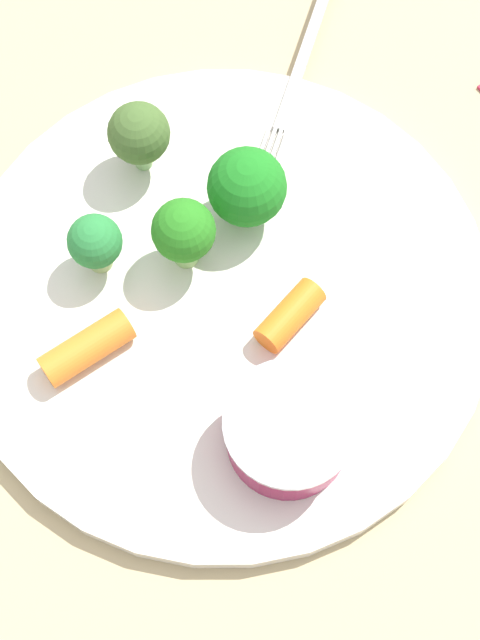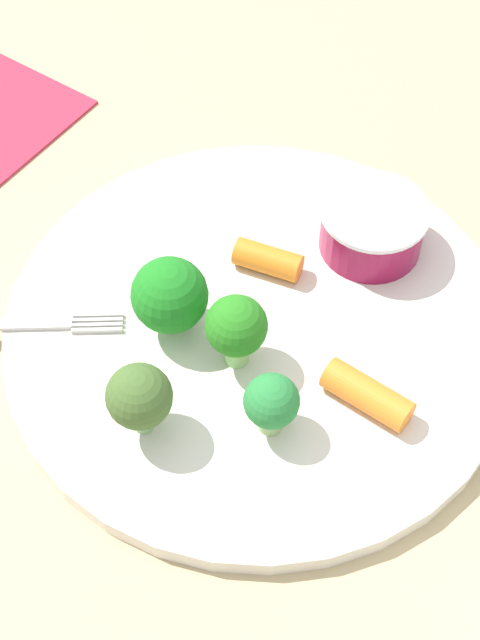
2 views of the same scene
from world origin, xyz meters
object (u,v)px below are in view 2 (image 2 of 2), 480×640
plate (257,328)px  carrot_stick_0 (261,259)px  broccoli_floret_0 (139,397)px  broccoli_floret_1 (236,328)px  broccoli_floret_3 (271,403)px  sauce_cup (372,227)px  carrot_stick_1 (367,395)px  broccoli_floret_2 (170,296)px

plate → carrot_stick_0: size_ratio=7.26×
broccoli_floret_0 → carrot_stick_0: 0.12m
broccoli_floret_0 → broccoli_floret_1: bearing=-128.9°
broccoli_floret_3 → carrot_stick_0: broccoli_floret_3 is taller
plate → broccoli_floret_0: 0.10m
sauce_cup → carrot_stick_1: bearing=93.6°
broccoli_floret_2 → carrot_stick_1: (-0.11, 0.03, -0.02)m
broccoli_floret_3 → plate: bearing=-75.7°
broccoli_floret_1 → broccoli_floret_2: bearing=-22.2°
plate → carrot_stick_0: 0.04m
carrot_stick_0 → carrot_stick_1: 0.11m
broccoli_floret_1 → broccoli_floret_0: bearing=51.1°
broccoli_floret_1 → broccoli_floret_2: size_ratio=0.96×
plate → broccoli_floret_3: 0.07m
broccoli_floret_1 → carrot_stick_1: 0.08m
sauce_cup → carrot_stick_0: 0.07m
broccoli_floret_1 → plate: bearing=-105.7°
broccoli_floret_2 → carrot_stick_0: (-0.04, -0.05, -0.02)m
plate → broccoli_floret_3: bearing=104.3°
plate → sauce_cup: (-0.06, -0.07, 0.02)m
sauce_cup → broccoli_floret_0: 0.18m
broccoli_floret_1 → broccoli_floret_3: 0.05m
sauce_cup → broccoli_floret_2: size_ratio=1.30×
broccoli_floret_0 → broccoli_floret_3: (-0.06, -0.01, -0.01)m
sauce_cup → broccoli_floret_2: bearing=36.8°
sauce_cup → broccoli_floret_2: (0.10, 0.08, 0.01)m
broccoli_floret_0 → broccoli_floret_2: bearing=-91.1°
carrot_stick_1 → broccoli_floret_3: bearing=24.5°
broccoli_floret_2 → carrot_stick_1: size_ratio=1.01×
plate → broccoli_floret_0: bearing=58.1°
carrot_stick_1 → broccoli_floret_1: bearing=-13.3°
sauce_cup → broccoli_floret_3: 0.14m
broccoli_floret_0 → broccoli_floret_2: (-0.00, -0.06, -0.00)m
broccoli_floret_3 → carrot_stick_1: 0.05m
sauce_cup → broccoli_floret_0: size_ratio=1.36×
broccoli_floret_1 → carrot_stick_0: bearing=-92.9°
carrot_stick_0 → broccoli_floret_1: bearing=87.1°
plate → broccoli_floret_2: broccoli_floret_2 is taller
plate → broccoli_floret_0: size_ratio=6.12×
carrot_stick_0 → sauce_cup: bearing=-155.6°
sauce_cup → carrot_stick_0: sauce_cup is taller
broccoli_floret_2 → carrot_stick_1: bearing=163.4°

